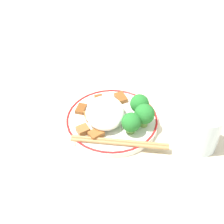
% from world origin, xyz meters
% --- Properties ---
extents(ground_plane, '(3.00, 3.00, 0.00)m').
position_xyz_m(ground_plane, '(0.00, 0.00, 0.00)').
color(ground_plane, beige).
extents(plate, '(0.21, 0.21, 0.02)m').
position_xyz_m(plate, '(0.00, 0.00, 0.01)').
color(plate, white).
rests_on(plate, ground_plane).
extents(rice_mound, '(0.11, 0.09, 0.04)m').
position_xyz_m(rice_mound, '(-0.00, -0.02, 0.03)').
color(rice_mound, white).
rests_on(rice_mound, plate).
extents(broccoli_back_left, '(0.04, 0.04, 0.05)m').
position_xyz_m(broccoli_back_left, '(0.04, 0.04, 0.04)').
color(broccoli_back_left, '#72AD4C').
rests_on(broccoli_back_left, plate).
extents(broccoli_back_center, '(0.04, 0.04, 0.06)m').
position_xyz_m(broccoli_back_center, '(0.02, 0.07, 0.05)').
color(broccoli_back_center, '#72AD4C').
rests_on(broccoli_back_center, plate).
extents(broccoli_back_right, '(0.04, 0.04, 0.06)m').
position_xyz_m(broccoli_back_right, '(-0.01, 0.06, 0.05)').
color(broccoli_back_right, '#72AD4C').
rests_on(broccoli_back_right, plate).
extents(meat_near_front, '(0.03, 0.02, 0.01)m').
position_xyz_m(meat_near_front, '(-0.06, -0.03, 0.02)').
color(meat_near_front, brown).
rests_on(meat_near_front, plate).
extents(meat_near_left, '(0.04, 0.04, 0.01)m').
position_xyz_m(meat_near_left, '(0.05, -0.04, 0.02)').
color(meat_near_left, '#995B28').
rests_on(meat_near_left, plate).
extents(meat_near_right, '(0.04, 0.03, 0.01)m').
position_xyz_m(meat_near_right, '(-0.03, -0.07, 0.02)').
color(meat_near_right, brown).
rests_on(meat_near_right, plate).
extents(meat_near_back, '(0.04, 0.04, 0.01)m').
position_xyz_m(meat_near_back, '(-0.01, -0.05, 0.02)').
color(meat_near_back, '#9E6633').
rests_on(meat_near_back, plate).
extents(meat_on_rice_edge, '(0.04, 0.03, 0.01)m').
position_xyz_m(meat_on_rice_edge, '(-0.07, 0.02, 0.02)').
color(meat_on_rice_edge, brown).
rests_on(meat_on_rice_edge, plate).
extents(meat_mid_left, '(0.03, 0.03, 0.01)m').
position_xyz_m(meat_mid_left, '(0.04, -0.06, 0.02)').
color(meat_mid_left, '#9E6633').
rests_on(meat_mid_left, plate).
extents(meat_mid_right, '(0.03, 0.03, 0.01)m').
position_xyz_m(meat_mid_right, '(-0.03, 0.01, 0.02)').
color(meat_mid_right, '#9E6633').
rests_on(meat_mid_right, plate).
extents(chopsticks, '(0.04, 0.21, 0.01)m').
position_xyz_m(chopsticks, '(0.08, 0.01, 0.02)').
color(chopsticks, '#AD8451').
rests_on(chopsticks, plate).
extents(drinking_glass, '(0.06, 0.06, 0.09)m').
position_xyz_m(drinking_glass, '(0.07, 0.19, 0.04)').
color(drinking_glass, silver).
rests_on(drinking_glass, ground_plane).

